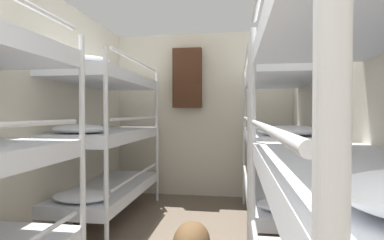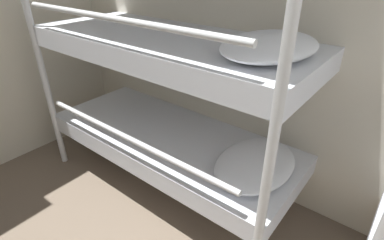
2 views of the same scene
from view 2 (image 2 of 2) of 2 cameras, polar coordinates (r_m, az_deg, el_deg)
The scene contains 1 object.
bunk_stack_right_far at distance 1.77m, azimuth -3.38°, elevation 13.95°, with size 0.74×1.78×1.91m.
Camera 2 is at (-0.29, 2.37, 1.49)m, focal length 28.00 mm.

